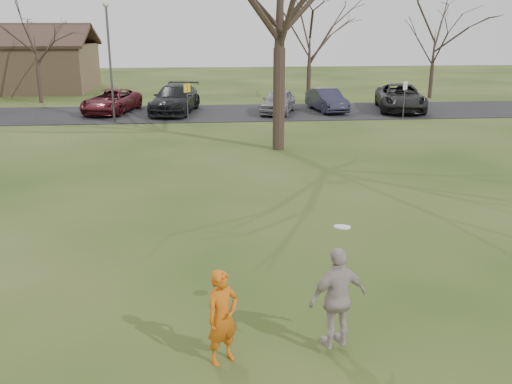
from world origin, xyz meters
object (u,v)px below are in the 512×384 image
Objects in this scene: player_defender at (222,317)px; catching_play at (338,298)px; car_2 at (111,101)px; car_5 at (327,100)px; car_3 at (175,99)px; car_6 at (400,97)px; lamp_post at (109,47)px; car_4 at (278,101)px.

catching_play is (1.86, 0.07, 0.20)m from player_defender.
car_5 is at bearing 11.81° from car_2.
car_2 is 0.89× the size of car_3.
car_6 reaches higher than car_2.
lamp_post is at bearing -64.70° from car_2.
car_4 is at bearing 84.60° from catching_play.
player_defender is at bearing -81.46° from car_4.
player_defender is at bearing -75.63° from car_3.
car_5 is 1.99× the size of catching_play.
car_2 is 4.51m from lamp_post.
lamp_post is (0.58, -3.08, 3.24)m from car_2.
car_5 is (7.22, 25.30, -0.09)m from player_defender.
player_defender is 23.60m from lamp_post.
player_defender is 25.62m from car_3.
car_3 is 1.37× the size of car_5.
lamp_post is at bearing 106.91° from catching_play.
car_2 is 1.22× the size of car_5.
catching_play is (-9.88, -25.07, 0.17)m from car_6.
car_6 is (4.51, -0.16, 0.12)m from car_5.
player_defender is 25.18m from car_4.
car_6 is at bearing 20.51° from car_4.
car_6 is at bearing 11.99° from car_2.
player_defender is 0.39× the size of car_5.
car_5 is 4.52m from car_6.
car_3 is 0.89× the size of lamp_post.
player_defender is at bearing -177.73° from catching_play.
lamp_post reaches higher than player_defender.
catching_play reaches higher than car_6.
car_5 is (12.87, -0.61, -0.02)m from car_2.
car_4 is (6.08, -0.73, -0.11)m from car_3.
player_defender is 0.28× the size of car_3.
player_defender is at bearing -103.13° from car_6.
lamp_post is (-12.28, -2.47, 3.26)m from car_5.
car_6 is (11.74, 25.14, 0.04)m from player_defender.
car_6 is at bearing 7.81° from lamp_post.
car_3 is 6.12m from car_4.
car_3 is at bearing -168.67° from car_4.
catching_play is 23.97m from lamp_post.
car_6 reaches higher than player_defender.
car_2 is at bearing -170.66° from car_6.
car_6 is (13.61, -0.42, -0.02)m from car_3.
player_defender reaches higher than car_4.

